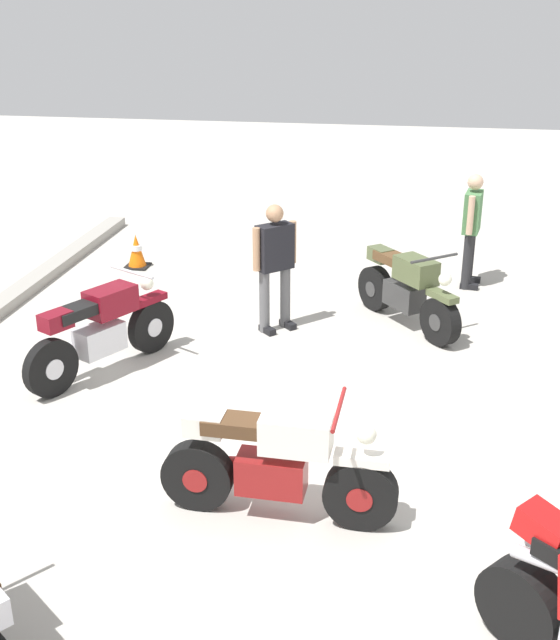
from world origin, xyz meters
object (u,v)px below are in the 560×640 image
(motorcycle_maroon_cruiser, at_px, (102,330))
(motorcycle_cream_vintage, at_px, (276,465))
(person_in_green_shirt, at_px, (472,224))
(traffic_cone, at_px, (136,251))
(motorcycle_olive_vintage, at_px, (407,290))
(person_in_black_shirt, at_px, (275,260))

(motorcycle_maroon_cruiser, height_order, motorcycle_cream_vintage, motorcycle_maroon_cruiser)
(person_in_green_shirt, bearing_deg, motorcycle_cream_vintage, -97.45)
(motorcycle_maroon_cruiser, distance_m, traffic_cone, 3.78)
(motorcycle_olive_vintage, xyz_separation_m, person_in_green_shirt, (1.71, -0.85, 0.45))
(motorcycle_cream_vintage, relative_size, traffic_cone, 3.69)
(motorcycle_maroon_cruiser, distance_m, person_in_black_shirt, 2.34)
(person_in_green_shirt, bearing_deg, person_in_black_shirt, -130.62)
(motorcycle_maroon_cruiser, xyz_separation_m, person_in_black_shirt, (1.58, -1.68, 0.40))
(motorcycle_maroon_cruiser, height_order, person_in_black_shirt, person_in_black_shirt)
(person_in_green_shirt, bearing_deg, traffic_cone, -170.60)
(motorcycle_maroon_cruiser, height_order, traffic_cone, motorcycle_maroon_cruiser)
(motorcycle_maroon_cruiser, xyz_separation_m, person_in_green_shirt, (3.70, -4.18, 0.41))
(motorcycle_olive_vintage, xyz_separation_m, motorcycle_cream_vintage, (-4.31, 0.93, 0.00))
(motorcycle_cream_vintage, bearing_deg, person_in_green_shirt, 75.11)
(person_in_green_shirt, xyz_separation_m, traffic_cone, (-0.03, 5.07, -0.68))
(motorcycle_olive_vintage, height_order, traffic_cone, motorcycle_olive_vintage)
(traffic_cone, bearing_deg, motorcycle_cream_vintage, -151.21)
(motorcycle_maroon_cruiser, xyz_separation_m, traffic_cone, (3.67, 0.90, -0.26))
(motorcycle_olive_vintage, distance_m, motorcycle_maroon_cruiser, 3.87)
(person_in_black_shirt, bearing_deg, motorcycle_maroon_cruiser, -91.39)
(motorcycle_cream_vintage, height_order, traffic_cone, motorcycle_cream_vintage)
(person_in_green_shirt, height_order, person_in_black_shirt, person_in_green_shirt)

